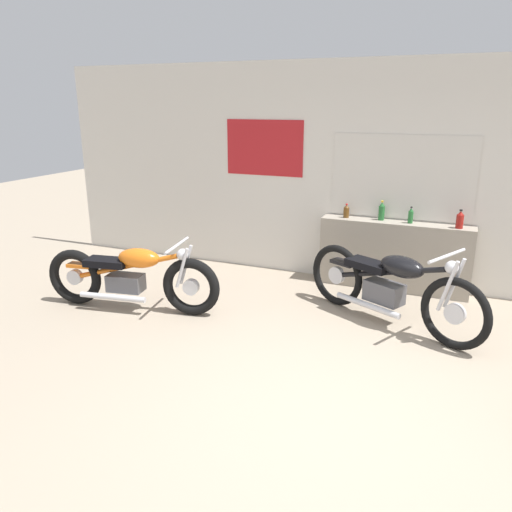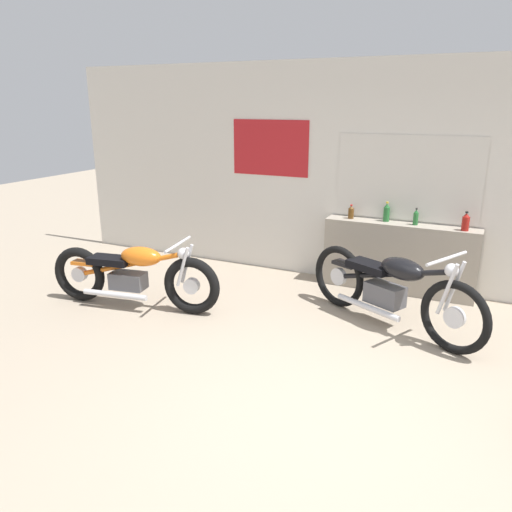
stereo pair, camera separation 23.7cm
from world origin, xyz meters
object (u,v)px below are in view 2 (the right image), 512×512
Objects in this scene: motorcycle_black at (391,288)px; motorcycle_orange at (133,274)px; bottle_left_center at (387,213)px; bottle_leftmost at (351,212)px; bottle_center at (416,217)px; bottle_right_center at (466,222)px.

motorcycle_orange is at bearing -165.37° from motorcycle_black.
motorcycle_orange is (-2.77, -0.72, -0.04)m from motorcycle_black.
bottle_left_center is 1.31m from motorcycle_black.
bottle_leftmost is at bearing 42.33° from motorcycle_orange.
motorcycle_black is (-0.04, -1.11, -0.52)m from bottle_center.
bottle_center is 0.10× the size of motorcycle_orange.
bottle_left_center is (0.44, 0.03, 0.03)m from bottle_leftmost.
bottle_leftmost is 0.09× the size of motorcycle_orange.
motorcycle_orange is (-2.02, -1.84, -0.55)m from bottle_leftmost.
bottle_leftmost is 1.35m from bottle_right_center.
motorcycle_black is (0.75, -1.12, -0.51)m from bottle_leftmost.
motorcycle_orange is at bearing -146.87° from bottle_center.
bottle_leftmost is 0.09× the size of motorcycle_black.
bottle_left_center is at bearing 173.83° from bottle_center.
bottle_right_center is 0.11× the size of motorcycle_black.
bottle_leftmost is 1.44m from motorcycle_black.
motorcycle_orange is (-2.46, -1.87, -0.58)m from bottle_left_center.
motorcycle_black is at bearing -92.14° from bottle_center.
bottle_left_center is 0.12× the size of motorcycle_orange.
motorcycle_black is (-0.60, -1.06, -0.53)m from bottle_right_center.
bottle_left_center is 0.92m from bottle_right_center.
bottle_left_center reaches higher than bottle_leftmost.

